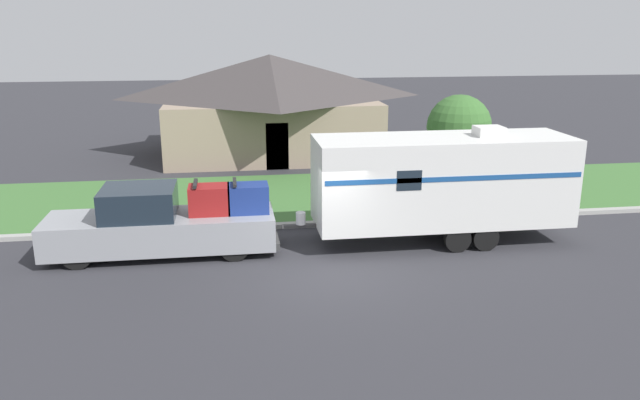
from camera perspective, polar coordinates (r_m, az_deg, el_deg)
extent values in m
plane|color=#2D2D33|center=(16.59, 0.46, -6.44)|extent=(120.00, 120.00, 0.00)
cube|color=#999993|center=(20.06, -1.17, -2.24)|extent=(80.00, 0.30, 0.14)
cube|color=#3D6B33|center=(23.55, -2.29, 0.36)|extent=(80.00, 7.00, 0.03)
cube|color=gray|center=(31.61, -4.51, 6.83)|extent=(10.01, 7.97, 2.76)
pyramid|color=#3D3838|center=(31.33, -4.61, 11.22)|extent=(10.81, 8.61, 2.09)
cube|color=#4C3828|center=(27.78, -3.93, 4.91)|extent=(1.00, 0.06, 2.10)
cylinder|color=black|center=(17.78, -21.37, -4.61)|extent=(0.82, 0.28, 0.82)
cylinder|color=black|center=(19.25, -20.36, -2.98)|extent=(0.82, 0.28, 0.82)
cylinder|color=black|center=(17.29, -7.84, -4.20)|extent=(0.82, 0.28, 0.82)
cylinder|color=black|center=(18.80, -7.90, -2.55)|extent=(0.82, 0.28, 0.82)
cube|color=gray|center=(18.25, -18.15, -2.88)|extent=(3.82, 1.95, 0.91)
cube|color=#19232D|center=(17.89, -16.22, -0.18)|extent=(1.99, 1.80, 0.82)
cube|color=gray|center=(17.96, -8.23, -2.53)|extent=(2.47, 1.95, 0.91)
cube|color=#333333|center=(18.10, -4.09, -3.38)|extent=(0.12, 1.76, 0.20)
cube|color=maroon|center=(17.72, -10.09, 0.03)|extent=(1.13, 0.82, 0.80)
cube|color=black|center=(17.61, -11.34, 1.49)|extent=(0.10, 0.90, 0.08)
cube|color=navy|center=(17.71, -6.58, 0.17)|extent=(1.13, 0.82, 0.80)
cube|color=black|center=(17.59, -7.81, 1.63)|extent=(0.10, 0.90, 0.08)
cylinder|color=black|center=(18.20, 12.45, -3.50)|extent=(0.76, 0.22, 0.76)
cylinder|color=black|center=(20.06, 10.39, -1.58)|extent=(0.76, 0.22, 0.76)
cylinder|color=black|center=(18.51, 14.87, -3.34)|extent=(0.76, 0.22, 0.76)
cylinder|color=black|center=(20.33, 12.62, -1.46)|extent=(0.76, 0.22, 0.76)
cube|color=silver|center=(18.66, 11.09, 1.82)|extent=(7.48, 2.36, 2.54)
cube|color=navy|center=(17.50, 12.41, 1.90)|extent=(7.33, 0.01, 0.14)
cube|color=#383838|center=(18.07, -1.93, -2.38)|extent=(1.00, 0.12, 0.10)
cylinder|color=silver|center=(18.00, -1.78, -1.67)|extent=(0.28, 0.28, 0.36)
cube|color=silver|center=(18.87, 15.20, 6.09)|extent=(0.80, 0.68, 0.28)
cube|color=#19232D|center=(17.08, 8.17, 1.77)|extent=(0.70, 0.01, 0.56)
cylinder|color=brown|center=(22.23, 15.46, 0.32)|extent=(0.09, 0.09, 1.13)
cube|color=black|center=(22.07, 15.59, 2.01)|extent=(0.48, 0.20, 0.22)
cylinder|color=brown|center=(23.63, 12.33, 2.28)|extent=(0.24, 0.24, 1.81)
sphere|color=#38662D|center=(23.29, 12.59, 6.55)|extent=(2.33, 2.33, 2.33)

